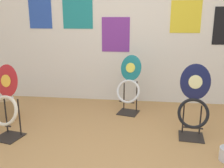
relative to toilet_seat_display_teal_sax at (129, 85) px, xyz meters
The scene contains 4 objects.
wall_back 1.06m from the toilet_seat_display_teal_sax, 89.06° to the left, with size 8.00×0.07×2.60m.
toilet_seat_display_teal_sax is the anchor object (origin of this frame).
toilet_seat_display_navy_moon 1.04m from the toilet_seat_display_teal_sax, 41.83° to the right, with size 0.36×0.31×0.86m.
toilet_seat_display_crimson_swirl 1.65m from the toilet_seat_display_teal_sax, 143.69° to the right, with size 0.38×0.33×0.85m.
Camera 1 is at (0.19, -1.90, 1.34)m, focal length 40.00 mm.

